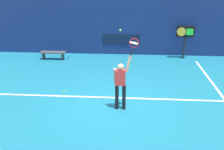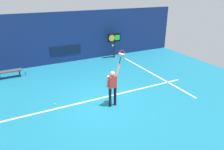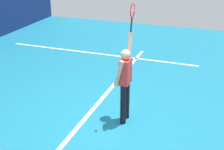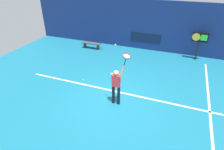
{
  "view_description": "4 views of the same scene",
  "coord_description": "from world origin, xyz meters",
  "px_view_note": "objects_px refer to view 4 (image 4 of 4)",
  "views": [
    {
      "loc": [
        0.55,
        -8.58,
        4.44
      ],
      "look_at": [
        -0.1,
        0.39,
        1.03
      ],
      "focal_mm": 41.98,
      "sensor_mm": 36.0,
      "label": 1
    },
    {
      "loc": [
        -3.52,
        -7.72,
        4.99
      ],
      "look_at": [
        0.6,
        0.49,
        1.16
      ],
      "focal_mm": 33.67,
      "sensor_mm": 36.0,
      "label": 2
    },
    {
      "loc": [
        -5.73,
        -2.14,
        3.8
      ],
      "look_at": [
        0.06,
        -0.03,
        1.16
      ],
      "focal_mm": 51.09,
      "sensor_mm": 36.0,
      "label": 3
    },
    {
      "loc": [
        2.58,
        -6.8,
        5.42
      ],
      "look_at": [
        -0.09,
        0.1,
        1.21
      ],
      "focal_mm": 30.63,
      "sensor_mm": 36.0,
      "label": 4
    }
  ],
  "objects_px": {
    "tennis_ball": "(115,45)",
    "spare_ball": "(83,80)",
    "scoreboard_clock": "(200,38)",
    "water_bottle": "(102,48)",
    "court_bench": "(91,44)",
    "tennis_player": "(116,84)",
    "tennis_racket": "(126,57)"
  },
  "relations": [
    {
      "from": "spare_ball",
      "to": "tennis_ball",
      "type": "bearing_deg",
      "value": -29.2
    },
    {
      "from": "tennis_player",
      "to": "court_bench",
      "type": "distance_m",
      "value": 6.97
    },
    {
      "from": "tennis_racket",
      "to": "tennis_ball",
      "type": "distance_m",
      "value": 0.63
    },
    {
      "from": "tennis_player",
      "to": "spare_ball",
      "type": "distance_m",
      "value": 2.82
    },
    {
      "from": "court_bench",
      "to": "scoreboard_clock",
      "type": "bearing_deg",
      "value": 5.5
    },
    {
      "from": "water_bottle",
      "to": "spare_ball",
      "type": "relative_size",
      "value": 3.53
    },
    {
      "from": "scoreboard_clock",
      "to": "court_bench",
      "type": "xyz_separation_m",
      "value": [
        -7.38,
        -0.71,
        -1.12
      ]
    },
    {
      "from": "tennis_ball",
      "to": "scoreboard_clock",
      "type": "xyz_separation_m",
      "value": [
        3.36,
        6.41,
        -1.37
      ]
    },
    {
      "from": "tennis_player",
      "to": "scoreboard_clock",
      "type": "distance_m",
      "value": 7.18
    },
    {
      "from": "scoreboard_clock",
      "to": "court_bench",
      "type": "height_order",
      "value": "scoreboard_clock"
    },
    {
      "from": "scoreboard_clock",
      "to": "water_bottle",
      "type": "xyz_separation_m",
      "value": [
        -6.5,
        -0.71,
        -1.34
      ]
    },
    {
      "from": "water_bottle",
      "to": "court_bench",
      "type": "bearing_deg",
      "value": 180.0
    },
    {
      "from": "scoreboard_clock",
      "to": "tennis_racket",
      "type": "bearing_deg",
      "value": -114.76
    },
    {
      "from": "spare_ball",
      "to": "court_bench",
      "type": "bearing_deg",
      "value": 111.07
    },
    {
      "from": "court_bench",
      "to": "water_bottle",
      "type": "distance_m",
      "value": 0.91
    },
    {
      "from": "tennis_player",
      "to": "court_bench",
      "type": "xyz_separation_m",
      "value": [
        -4.04,
        5.63,
        -0.67
      ]
    },
    {
      "from": "tennis_player",
      "to": "tennis_ball",
      "type": "bearing_deg",
      "value": -109.86
    },
    {
      "from": "tennis_racket",
      "to": "tennis_ball",
      "type": "xyz_separation_m",
      "value": [
        -0.44,
        -0.07,
        0.46
      ]
    },
    {
      "from": "tennis_ball",
      "to": "spare_ball",
      "type": "relative_size",
      "value": 1.0
    },
    {
      "from": "tennis_racket",
      "to": "scoreboard_clock",
      "type": "relative_size",
      "value": 0.34
    },
    {
      "from": "court_bench",
      "to": "spare_ball",
      "type": "distance_m",
      "value": 4.73
    },
    {
      "from": "tennis_ball",
      "to": "spare_ball",
      "type": "height_order",
      "value": "tennis_ball"
    },
    {
      "from": "water_bottle",
      "to": "tennis_player",
      "type": "bearing_deg",
      "value": -60.7
    },
    {
      "from": "tennis_ball",
      "to": "court_bench",
      "type": "xyz_separation_m",
      "value": [
        -4.02,
        5.7,
        -2.5
      ]
    },
    {
      "from": "tennis_racket",
      "to": "tennis_ball",
      "type": "height_order",
      "value": "tennis_ball"
    },
    {
      "from": "tennis_ball",
      "to": "water_bottle",
      "type": "relative_size",
      "value": 0.28
    },
    {
      "from": "tennis_player",
      "to": "tennis_racket",
      "type": "relative_size",
      "value": 3.18
    },
    {
      "from": "tennis_racket",
      "to": "water_bottle",
      "type": "bearing_deg",
      "value": 122.36
    },
    {
      "from": "scoreboard_clock",
      "to": "tennis_player",
      "type": "bearing_deg",
      "value": -117.76
    },
    {
      "from": "tennis_racket",
      "to": "court_bench",
      "type": "height_order",
      "value": "tennis_racket"
    },
    {
      "from": "tennis_player",
      "to": "tennis_racket",
      "type": "xyz_separation_m",
      "value": [
        0.41,
        -0.0,
        1.37
      ]
    },
    {
      "from": "tennis_racket",
      "to": "scoreboard_clock",
      "type": "bearing_deg",
      "value": 65.24
    }
  ]
}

